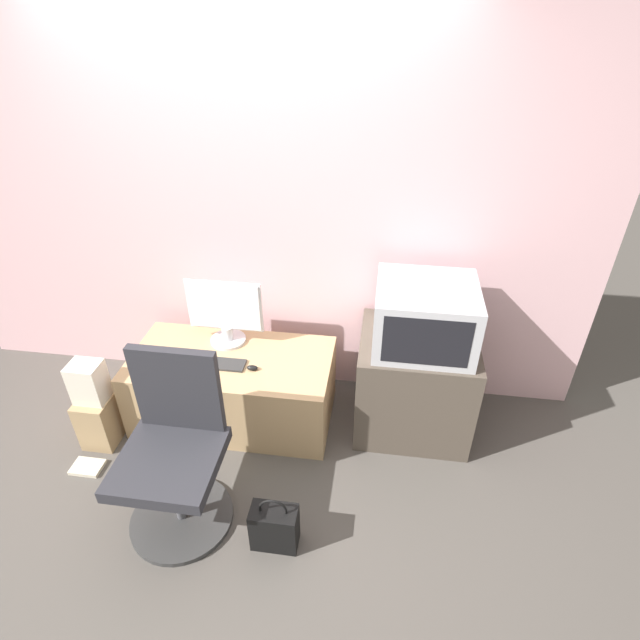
% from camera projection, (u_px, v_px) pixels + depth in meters
% --- Properties ---
extents(ground_plane, '(12.00, 12.00, 0.00)m').
position_uv_depth(ground_plane, '(208.00, 522.00, 2.74)').
color(ground_plane, '#4C4742').
extents(wall_back, '(4.40, 0.05, 2.60)m').
position_uv_depth(wall_back, '(252.00, 210.00, 3.12)').
color(wall_back, beige).
rests_on(wall_back, ground_plane).
extents(desk, '(1.29, 0.65, 0.49)m').
position_uv_depth(desk, '(234.00, 387.00, 3.32)').
color(desk, tan).
rests_on(desk, ground_plane).
extents(side_stand, '(0.71, 0.64, 0.68)m').
position_uv_depth(side_stand, '(414.00, 383.00, 3.21)').
color(side_stand, '#4C4238').
rests_on(side_stand, ground_plane).
extents(main_monitor, '(0.49, 0.23, 0.45)m').
position_uv_depth(main_monitor, '(225.00, 313.00, 3.21)').
color(main_monitor, silver).
rests_on(main_monitor, desk).
extents(keyboard, '(0.29, 0.12, 0.01)m').
position_uv_depth(keyboard, '(222.00, 364.00, 3.12)').
color(keyboard, '#2D2D2D').
rests_on(keyboard, desk).
extents(mouse, '(0.07, 0.04, 0.03)m').
position_uv_depth(mouse, '(252.00, 368.00, 3.07)').
color(mouse, black).
rests_on(mouse, desk).
extents(crt_tv, '(0.58, 0.54, 0.38)m').
position_uv_depth(crt_tv, '(425.00, 316.00, 2.89)').
color(crt_tv, '#B7B7BC').
rests_on(crt_tv, side_stand).
extents(office_chair, '(0.56, 0.56, 1.00)m').
position_uv_depth(office_chair, '(175.00, 456.00, 2.58)').
color(office_chair, '#333333').
rests_on(office_chair, ground_plane).
extents(cardboard_box_lower, '(0.21, 0.25, 0.34)m').
position_uv_depth(cardboard_box_lower, '(101.00, 419.00, 3.17)').
color(cardboard_box_lower, '#A3845B').
rests_on(cardboard_box_lower, ground_plane).
extents(cardboard_box_upper, '(0.19, 0.16, 0.27)m').
position_uv_depth(cardboard_box_upper, '(88.00, 382.00, 3.00)').
color(cardboard_box_upper, beige).
rests_on(cardboard_box_upper, cardboard_box_lower).
extents(handbag, '(0.24, 0.13, 0.35)m').
position_uv_depth(handbag, '(274.00, 527.00, 2.57)').
color(handbag, black).
rests_on(handbag, ground_plane).
extents(book, '(0.18, 0.13, 0.02)m').
position_uv_depth(book, '(87.00, 467.00, 3.05)').
color(book, beige).
rests_on(book, ground_plane).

